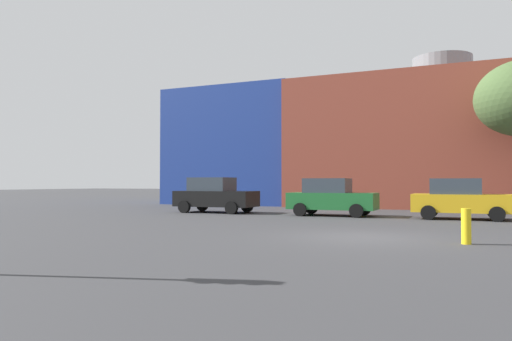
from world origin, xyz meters
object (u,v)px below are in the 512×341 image
Objects in this scene: parked_car_1 at (331,197)px; bollard_yellow_0 at (466,226)px; parked_car_2 at (460,199)px; parked_car_0 at (215,195)px.

parked_car_1 is 4.53× the size of bollard_yellow_0.
bollard_yellow_0 is (0.23, -9.13, -0.42)m from parked_car_2.
parked_car_0 is 6.32m from parked_car_1.
parked_car_0 reaches higher than bollard_yellow_0.
parked_car_1 is 10.90m from bollard_yellow_0.
parked_car_1 is (6.32, 0.00, -0.04)m from parked_car_0.
bollard_yellow_0 is at bearing -57.00° from parked_car_1.
parked_car_2 is at bearing 0.00° from parked_car_1.
parked_car_2 is at bearing 91.46° from bollard_yellow_0.
parked_car_0 reaches higher than parked_car_2.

